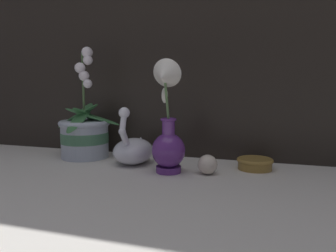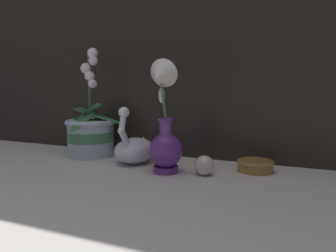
{
  "view_description": "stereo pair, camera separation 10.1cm",
  "coord_description": "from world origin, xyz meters",
  "px_view_note": "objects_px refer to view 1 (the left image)",
  "views": [
    {
      "loc": [
        0.34,
        -0.82,
        0.25
      ],
      "look_at": [
        0.03,
        0.14,
        0.13
      ],
      "focal_mm": 35.0,
      "sensor_mm": 36.0,
      "label": 1
    },
    {
      "loc": [
        0.43,
        -0.78,
        0.25
      ],
      "look_at": [
        0.03,
        0.14,
        0.13
      ],
      "focal_mm": 35.0,
      "sensor_mm": 36.0,
      "label": 2
    }
  ],
  "objects_px": {
    "swan_figurine": "(134,149)",
    "amber_dish": "(255,163)",
    "orchid_potted_plant": "(85,133)",
    "blue_vase": "(167,132)",
    "glass_sphere": "(208,164)"
  },
  "relations": [
    {
      "from": "blue_vase",
      "to": "glass_sphere",
      "type": "xyz_separation_m",
      "value": [
        0.11,
        0.02,
        -0.09
      ]
    },
    {
      "from": "glass_sphere",
      "to": "blue_vase",
      "type": "bearing_deg",
      "value": -168.04
    },
    {
      "from": "orchid_potted_plant",
      "to": "glass_sphere",
      "type": "distance_m",
      "value": 0.47
    },
    {
      "from": "swan_figurine",
      "to": "amber_dish",
      "type": "xyz_separation_m",
      "value": [
        0.38,
        0.04,
        -0.03
      ]
    },
    {
      "from": "orchid_potted_plant",
      "to": "swan_figurine",
      "type": "relative_size",
      "value": 2.04
    },
    {
      "from": "blue_vase",
      "to": "amber_dish",
      "type": "xyz_separation_m",
      "value": [
        0.24,
        0.12,
        -0.1
      ]
    },
    {
      "from": "swan_figurine",
      "to": "blue_vase",
      "type": "height_order",
      "value": "blue_vase"
    },
    {
      "from": "orchid_potted_plant",
      "to": "amber_dish",
      "type": "distance_m",
      "value": 0.58
    },
    {
      "from": "swan_figurine",
      "to": "glass_sphere",
      "type": "height_order",
      "value": "swan_figurine"
    },
    {
      "from": "blue_vase",
      "to": "amber_dish",
      "type": "distance_m",
      "value": 0.28
    },
    {
      "from": "swan_figurine",
      "to": "amber_dish",
      "type": "bearing_deg",
      "value": 6.57
    },
    {
      "from": "orchid_potted_plant",
      "to": "swan_figurine",
      "type": "distance_m",
      "value": 0.21
    },
    {
      "from": "blue_vase",
      "to": "glass_sphere",
      "type": "bearing_deg",
      "value": 11.96
    },
    {
      "from": "blue_vase",
      "to": "amber_dish",
      "type": "bearing_deg",
      "value": 27.18
    },
    {
      "from": "glass_sphere",
      "to": "amber_dish",
      "type": "height_order",
      "value": "glass_sphere"
    }
  ]
}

